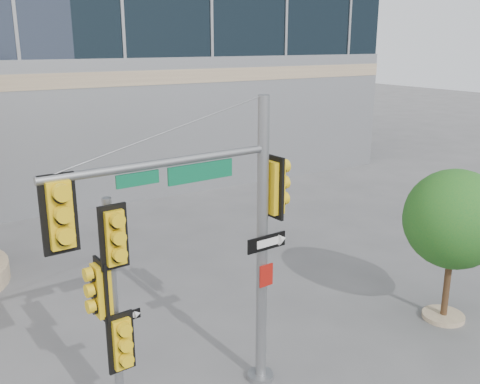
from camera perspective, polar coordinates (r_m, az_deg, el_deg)
main_signal_pole at (r=9.42m, az=-2.55°, el=-3.42°), size 4.47×0.70×5.75m
secondary_signal_pole at (r=9.23m, az=-13.38°, el=-11.37°), size 0.75×0.55×4.28m
street_tree at (r=13.69m, az=21.91°, el=-3.06°), size 2.44×2.38×3.80m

